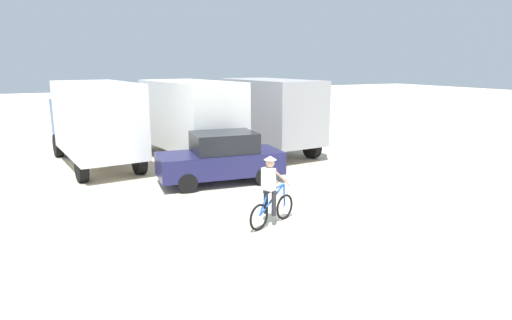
{
  "coord_description": "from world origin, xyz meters",
  "views": [
    {
      "loc": [
        -6.26,
        -8.74,
        4.04
      ],
      "look_at": [
        -0.41,
        3.17,
        1.1
      ],
      "focal_mm": 30.6,
      "sensor_mm": 36.0,
      "label": 1
    }
  ],
  "objects_px": {
    "box_truck_grey_hauler": "(264,112)",
    "sedan_parked": "(221,158)",
    "cyclist_orange_shirt": "(271,193)",
    "box_truck_avon_van": "(94,120)",
    "box_truck_white_box": "(185,116)"
  },
  "relations": [
    {
      "from": "box_truck_grey_hauler",
      "to": "sedan_parked",
      "type": "relative_size",
      "value": 1.59
    },
    {
      "from": "box_truck_grey_hauler",
      "to": "sedan_parked",
      "type": "height_order",
      "value": "box_truck_grey_hauler"
    },
    {
      "from": "box_truck_grey_hauler",
      "to": "cyclist_orange_shirt",
      "type": "xyz_separation_m",
      "value": [
        -4.18,
        -8.51,
        -1.03
      ]
    },
    {
      "from": "box_truck_avon_van",
      "to": "box_truck_white_box",
      "type": "relative_size",
      "value": 0.99
    },
    {
      "from": "box_truck_avon_van",
      "to": "box_truck_white_box",
      "type": "height_order",
      "value": "same"
    },
    {
      "from": "box_truck_white_box",
      "to": "box_truck_grey_hauler",
      "type": "height_order",
      "value": "same"
    },
    {
      "from": "box_truck_avon_van",
      "to": "box_truck_white_box",
      "type": "xyz_separation_m",
      "value": [
        3.59,
        -0.44,
        0.0
      ]
    },
    {
      "from": "box_truck_white_box",
      "to": "box_truck_grey_hauler",
      "type": "distance_m",
      "value": 3.76
    },
    {
      "from": "sedan_parked",
      "to": "cyclist_orange_shirt",
      "type": "relative_size",
      "value": 2.39
    },
    {
      "from": "box_truck_white_box",
      "to": "sedan_parked",
      "type": "distance_m",
      "value": 4.29
    },
    {
      "from": "box_truck_white_box",
      "to": "sedan_parked",
      "type": "xyz_separation_m",
      "value": [
        -0.04,
        -4.17,
        -0.99
      ]
    },
    {
      "from": "sedan_parked",
      "to": "box_truck_grey_hauler",
      "type": "bearing_deg",
      "value": 47.68
    },
    {
      "from": "box_truck_white_box",
      "to": "cyclist_orange_shirt",
      "type": "distance_m",
      "value": 8.58
    },
    {
      "from": "box_truck_grey_hauler",
      "to": "cyclist_orange_shirt",
      "type": "height_order",
      "value": "box_truck_grey_hauler"
    },
    {
      "from": "box_truck_white_box",
      "to": "box_truck_grey_hauler",
      "type": "relative_size",
      "value": 1.01
    }
  ]
}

